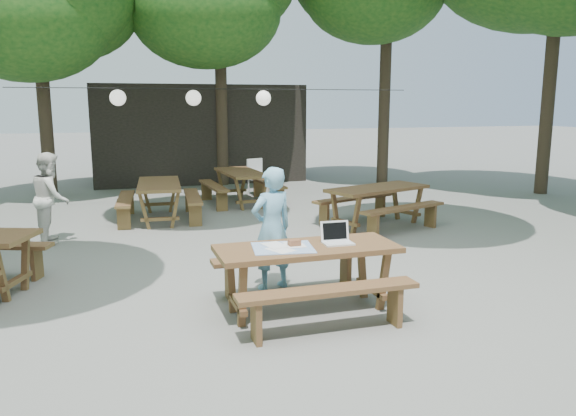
{
  "coord_description": "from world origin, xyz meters",
  "views": [
    {
      "loc": [
        -2.01,
        -6.65,
        2.3
      ],
      "look_at": [
        -0.01,
        -0.31,
        1.05
      ],
      "focal_mm": 35.0,
      "sensor_mm": 36.0,
      "label": 1
    }
  ],
  "objects_px": {
    "woman": "(272,229)",
    "plastic_chair": "(258,184)",
    "second_person": "(51,197)",
    "main_picnic_table": "(307,278)"
  },
  "relations": [
    {
      "from": "main_picnic_table",
      "to": "woman",
      "type": "relative_size",
      "value": 1.3
    },
    {
      "from": "main_picnic_table",
      "to": "second_person",
      "type": "bearing_deg",
      "value": 124.88
    },
    {
      "from": "second_person",
      "to": "plastic_chair",
      "type": "height_order",
      "value": "second_person"
    },
    {
      "from": "main_picnic_table",
      "to": "woman",
      "type": "distance_m",
      "value": 0.96
    },
    {
      "from": "second_person",
      "to": "plastic_chair",
      "type": "distance_m",
      "value": 5.87
    },
    {
      "from": "main_picnic_table",
      "to": "woman",
      "type": "height_order",
      "value": "woman"
    },
    {
      "from": "main_picnic_table",
      "to": "plastic_chair",
      "type": "xyz_separation_m",
      "value": [
        1.52,
        8.0,
        -0.13
      ]
    },
    {
      "from": "woman",
      "to": "second_person",
      "type": "xyz_separation_m",
      "value": [
        -2.84,
        3.42,
        -0.02
      ]
    },
    {
      "from": "woman",
      "to": "main_picnic_table",
      "type": "bearing_deg",
      "value": 84.8
    },
    {
      "from": "woman",
      "to": "plastic_chair",
      "type": "xyz_separation_m",
      "value": [
        1.68,
        7.13,
        -0.51
      ]
    }
  ]
}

